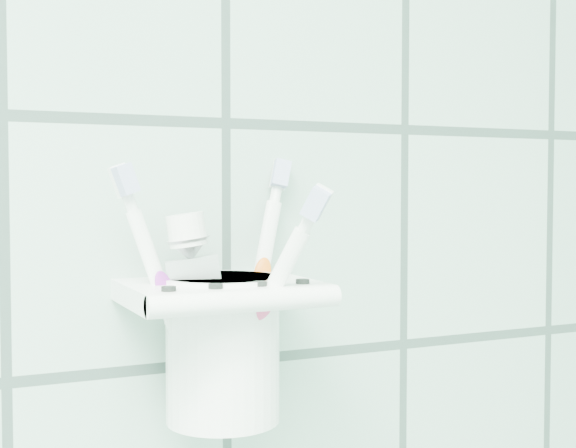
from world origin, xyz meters
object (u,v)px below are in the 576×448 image
(holder_bracket, at_px, (220,294))
(toothbrush_pink, at_px, (205,282))
(toothpaste_tube, at_px, (213,298))
(toothbrush_blue, at_px, (237,275))
(cup, at_px, (223,343))
(toothbrush_orange, at_px, (210,280))

(holder_bracket, height_order, toothbrush_pink, toothbrush_pink)
(toothpaste_tube, bearing_deg, toothbrush_pink, 171.34)
(holder_bracket, relative_size, toothpaste_tube, 0.90)
(toothbrush_blue, height_order, toothpaste_tube, toothbrush_blue)
(cup, bearing_deg, holder_bracket, -131.93)
(toothbrush_blue, relative_size, toothpaste_tube, 1.28)
(toothbrush_orange, bearing_deg, toothbrush_pink, -99.82)
(holder_bracket, xyz_separation_m, toothbrush_orange, (-0.00, 0.01, 0.01))
(holder_bracket, height_order, toothbrush_blue, toothbrush_blue)
(toothbrush_pink, relative_size, toothbrush_blue, 0.97)
(holder_bracket, distance_m, toothpaste_tube, 0.01)
(toothbrush_pink, xyz_separation_m, toothbrush_orange, (0.01, 0.01, 0.00))
(holder_bracket, height_order, toothbrush_orange, toothbrush_orange)
(toothbrush_pink, relative_size, toothbrush_orange, 1.03)
(holder_bracket, relative_size, toothbrush_orange, 0.74)
(cup, height_order, toothpaste_tube, toothpaste_tube)
(toothbrush_pink, xyz_separation_m, toothbrush_blue, (0.03, 0.01, 0.00))
(toothbrush_pink, bearing_deg, toothbrush_orange, 25.30)
(holder_bracket, bearing_deg, toothbrush_pink, -178.22)
(toothbrush_orange, bearing_deg, holder_bracket, -13.62)
(cup, xyz_separation_m, toothbrush_pink, (-0.02, -0.00, 0.05))
(cup, relative_size, toothbrush_pink, 0.57)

